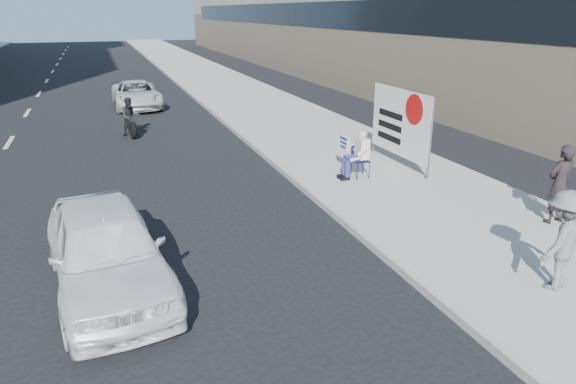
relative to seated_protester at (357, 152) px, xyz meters
name	(u,v)px	position (x,y,z in m)	size (l,w,h in m)	color
ground	(347,312)	(-3.06, -5.69, -0.87)	(160.00, 160.00, 0.00)	black
near_sidewalk	(247,98)	(0.94, 14.31, -0.80)	(5.00, 120.00, 0.15)	gray
seated_protester	(357,152)	(0.00, 0.00, 0.00)	(0.83, 1.12, 1.31)	navy
jogger	(561,240)	(0.35, -6.38, 0.11)	(1.08, 0.62, 1.67)	slate
pedestrian_woman	(560,184)	(2.55, -4.27, 0.13)	(0.63, 0.41, 1.71)	black
protest_banner	(400,123)	(1.72, 0.70, 0.53)	(0.08, 3.06, 2.20)	#4C4C4C
white_sedan_near	(106,250)	(-6.50, -3.69, -0.14)	(1.73, 4.31, 1.47)	white
white_sedan_far	(137,95)	(-4.66, 13.92, -0.24)	(2.09, 4.53, 1.26)	silver
motorcycle	(131,119)	(-5.34, 7.96, -0.24)	(0.76, 2.05, 1.42)	black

